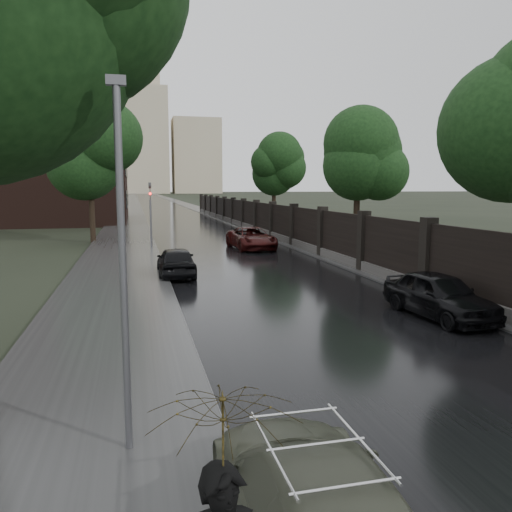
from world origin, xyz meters
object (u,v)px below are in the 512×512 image
at_px(pedestrian_umbrella, 224,457).
at_px(tree_left_far, 90,164).
at_px(car_right_far, 251,238).
at_px(tree_right_c, 274,174).
at_px(traffic_light, 151,210).
at_px(hatchback_left, 176,262).
at_px(car_right_near, 439,295).
at_px(tree_right_b, 358,166).
at_px(lamp_post, 123,268).
at_px(volga_sedan, 315,507).

bearing_deg(pedestrian_umbrella, tree_left_far, 94.71).
xyz_separation_m(tree_left_far, car_right_far, (9.61, -5.97, -4.58)).
height_order(tree_right_c, pedestrian_umbrella, tree_right_c).
xyz_separation_m(tree_right_c, traffic_light, (-11.80, -15.01, -2.55)).
xyz_separation_m(tree_right_c, pedestrian_umbrella, (-12.21, -42.20, -2.97)).
distance_m(traffic_light, hatchback_left, 9.58).
distance_m(car_right_near, car_right_far, 16.98).
height_order(tree_right_b, car_right_near, tree_right_b).
relative_size(tree_left_far, hatchback_left, 1.96).
distance_m(tree_right_c, lamp_post, 40.67).
bearing_deg(tree_right_b, traffic_light, 165.76).
relative_size(lamp_post, hatchback_left, 1.36).
xyz_separation_m(tree_right_b, tree_right_c, (0.00, 18.00, 0.00)).
height_order(tree_right_c, car_right_far, tree_right_c).
bearing_deg(traffic_light, tree_left_far, 126.47).
bearing_deg(car_right_far, volga_sedan, -105.10).
relative_size(volga_sedan, car_right_far, 0.87).
distance_m(tree_right_b, tree_right_c, 18.00).
relative_size(tree_left_far, car_right_near, 1.90).
distance_m(tree_left_far, tree_right_c, 18.45).
bearing_deg(lamp_post, car_right_far, 72.73).
xyz_separation_m(volga_sedan, pedestrian_umbrella, (-1.12, -1.24, 1.37)).
bearing_deg(tree_right_b, tree_right_c, 90.00).
xyz_separation_m(traffic_light, hatchback_left, (0.70, -9.39, -1.76)).
height_order(volga_sedan, car_right_near, car_right_near).
bearing_deg(pedestrian_umbrella, tree_right_b, 62.11).
relative_size(traffic_light, hatchback_left, 1.06).
distance_m(hatchback_left, car_right_far, 9.90).
bearing_deg(hatchback_left, car_right_near, 129.26).
bearing_deg(hatchback_left, pedestrian_umbrella, 87.08).
distance_m(car_right_far, pedestrian_umbrella, 27.01).
bearing_deg(hatchback_left, tree_right_b, -149.41).
distance_m(hatchback_left, pedestrian_umbrella, 17.89).
xyz_separation_m(tree_right_b, car_right_far, (-5.89, 2.03, -4.28)).
relative_size(traffic_light, volga_sedan, 0.95).
bearing_deg(volga_sedan, traffic_light, -85.96).
xyz_separation_m(tree_left_far, volga_sedan, (4.41, -30.96, -4.63)).
distance_m(tree_right_c, traffic_light, 19.26).
distance_m(tree_left_far, car_right_far, 12.20).
distance_m(tree_left_far, lamp_post, 28.73).
bearing_deg(tree_right_c, lamp_post, -108.52).
distance_m(traffic_light, pedestrian_umbrella, 27.20).
bearing_deg(pedestrian_umbrella, hatchback_left, 85.31).
distance_m(volga_sedan, car_right_far, 25.53).
distance_m(lamp_post, volga_sedan, 3.68).
relative_size(tree_right_c, car_right_near, 1.80).
relative_size(car_right_near, car_right_far, 0.81).
distance_m(volga_sedan, hatchback_left, 16.56).
xyz_separation_m(tree_right_b, volga_sedan, (-11.09, -22.96, -4.34)).
relative_size(car_right_near, pedestrian_umbrella, 1.43).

